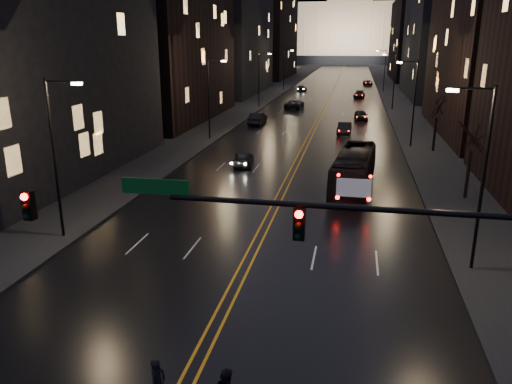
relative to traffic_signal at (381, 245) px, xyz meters
The scene contains 32 objects.
ground 7.81m from the traffic_signal, behind, with size 900.00×900.00×0.00m, color black.
road 130.24m from the traffic_signal, 92.60° to the left, with size 20.00×320.00×0.02m, color black.
sidewalk_left 131.62m from the traffic_signal, 98.71° to the left, with size 8.00×320.00×0.16m, color black.
sidewalk_right 130.35m from the traffic_signal, 86.44° to the left, with size 8.00×320.00×0.16m, color black.
center_line 130.24m from the traffic_signal, 92.60° to the left, with size 0.62×320.00×0.01m, color orange.
building_left_near 35.26m from the traffic_signal, 140.72° to the left, with size 12.00×28.00×22.00m, color black.
building_left_mid 60.99m from the traffic_signal, 116.48° to the left, with size 12.00×30.00×28.00m, color black.
building_left_far 95.98m from the traffic_signal, 106.30° to the left, with size 12.00×34.00×20.00m, color black.
building_left_dist 142.73m from the traffic_signal, 100.88° to the left, with size 12.00×40.00×24.00m, color black.
building_right_mid 93.57m from the traffic_signal, 80.68° to the left, with size 12.00×34.00×26.00m, color black.
building_right_dist 140.94m from the traffic_signal, 83.85° to the left, with size 12.00×40.00×22.00m, color black.
capitol 250.36m from the traffic_signal, 91.35° to the left, with size 90.00×50.00×58.50m.
traffic_signal is the anchor object (origin of this frame).
streetlamp_right_near 11.14m from the traffic_signal, 63.88° to the left, with size 2.13×0.25×9.00m.
streetlamp_left_near 19.48m from the traffic_signal, 149.10° to the left, with size 2.13×0.25×9.00m.
streetlamp_right_mid 40.30m from the traffic_signal, 83.01° to the left, with size 2.13×0.25×9.00m.
streetlamp_left_mid 43.36m from the traffic_signal, 112.68° to the left, with size 2.13×0.25×9.00m.
streetlamp_right_far 70.18m from the traffic_signal, 85.99° to the left, with size 2.13×0.25×9.00m.
streetlamp_left_far 71.97m from the traffic_signal, 103.43° to the left, with size 2.13×0.25×9.00m.
streetlamp_right_dist 100.12m from the traffic_signal, 87.19° to the left, with size 2.13×0.25×9.00m.
streetlamp_left_dist 101.39m from the traffic_signal, 99.49° to the left, with size 2.13×0.25×9.00m.
tree_right_mid 23.13m from the traffic_signal, 72.13° to the left, with size 2.40×2.40×6.65m.
tree_right_far 38.67m from the traffic_signal, 79.43° to the left, with size 2.40×2.40×6.65m.
bus 23.57m from the traffic_signal, 91.78° to the left, with size 2.50×10.68×2.97m, color black.
oncoming_car_a 30.93m from the traffic_signal, 110.05° to the left, with size 1.64×4.08×1.39m, color black.
oncoming_car_b 53.72m from the traffic_signal, 104.75° to the left, with size 1.69×4.85×1.60m, color black.
oncoming_car_c 69.88m from the traffic_signal, 98.84° to the left, with size 2.55×5.53×1.54m, color black.
oncoming_car_d 99.39m from the traffic_signal, 97.29° to the left, with size 1.81×4.45×1.29m, color black.
receding_car_a 46.92m from the traffic_signal, 92.45° to the left, with size 1.49×4.27×1.41m, color black.
receding_car_b 58.23m from the traffic_signal, 89.95° to the left, with size 1.71×4.25×1.45m, color black.
receding_car_c 87.35m from the traffic_signal, 90.06° to the left, with size 1.95×4.79×1.39m, color black.
receding_car_d 117.54m from the traffic_signal, 88.98° to the left, with size 2.10×4.56×1.27m, color black.
Camera 1 is at (4.91, -13.94, 10.84)m, focal length 35.00 mm.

